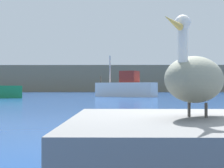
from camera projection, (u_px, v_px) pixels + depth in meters
ground_plane at (210, 163)px, 4.36m from camera, size 260.00×260.00×0.00m
hillside_backdrop at (122, 79)px, 75.38m from camera, size 140.00×14.12×5.19m
pier_dock at (196, 150)px, 3.45m from camera, size 2.41×2.76×0.63m
pelican at (195, 78)px, 3.45m from camera, size 0.96×1.35×0.93m
fishing_boat_white at (126, 88)px, 35.06m from camera, size 6.12×4.27×4.08m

